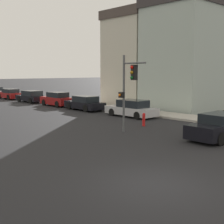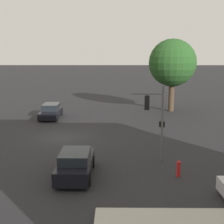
{
  "view_description": "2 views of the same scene",
  "coord_description": "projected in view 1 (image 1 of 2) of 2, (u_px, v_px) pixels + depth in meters",
  "views": [
    {
      "loc": [
        -7.94,
        -6.57,
        3.78
      ],
      "look_at": [
        2.75,
        5.13,
        1.72
      ],
      "focal_mm": 50.0,
      "sensor_mm": 36.0,
      "label": 1
    },
    {
      "loc": [
        24.44,
        4.27,
        6.73
      ],
      "look_at": [
        0.68,
        4.04,
        2.21
      ],
      "focal_mm": 50.0,
      "sensor_mm": 36.0,
      "label": 2
    }
  ],
  "objects": [
    {
      "name": "ground_plane",
      "position": [
        154.0,
        183.0,
        10.6
      ],
      "size": [
        300.0,
        300.0,
        0.0
      ],
      "primitive_type": "plane",
      "color": "black"
    },
    {
      "name": "sidewalk_strip",
      "position": [
        33.0,
        98.0,
        44.04
      ],
      "size": [
        2.71,
        60.0,
        0.17
      ],
      "color": "#ADA89E",
      "rests_on": "ground_plane"
    },
    {
      "name": "rowhouse_backdrop",
      "position": [
        164.0,
        56.0,
        32.94
      ],
      "size": [
        7.61,
        12.33,
        11.12
      ],
      "color": "#ADBCB2",
      "rests_on": "ground_plane"
    },
    {
      "name": "traffic_signal",
      "position": [
        128.0,
        83.0,
        18.83
      ],
      "size": [
        0.48,
        2.12,
        4.78
      ],
      "rotation": [
        0.0,
        0.0,
        3.05
      ],
      "color": "#515456",
      "rests_on": "ground_plane"
    },
    {
      "name": "crossing_car_1",
      "position": [
        219.0,
        127.0,
        17.48
      ],
      "size": [
        4.27,
        1.91,
        1.46
      ],
      "rotation": [
        0.0,
        0.0,
        3.14
      ],
      "color": "black",
      "rests_on": "ground_plane"
    },
    {
      "name": "parked_car_0",
      "position": [
        132.0,
        109.0,
        26.25
      ],
      "size": [
        1.92,
        4.75,
        1.42
      ],
      "rotation": [
        0.0,
        0.0,
        1.58
      ],
      "color": "#B7B7BC",
      "rests_on": "ground_plane"
    },
    {
      "name": "parked_car_1",
      "position": [
        85.0,
        103.0,
        30.67
      ],
      "size": [
        2.03,
        4.66,
        1.41
      ],
      "rotation": [
        0.0,
        0.0,
        1.54
      ],
      "color": "black",
      "rests_on": "ground_plane"
    },
    {
      "name": "parked_car_2",
      "position": [
        57.0,
        99.0,
        34.49
      ],
      "size": [
        1.92,
        4.33,
        1.53
      ],
      "rotation": [
        0.0,
        0.0,
        1.58
      ],
      "color": "maroon",
      "rests_on": "ground_plane"
    },
    {
      "name": "parked_car_3",
      "position": [
        32.0,
        97.0,
        38.61
      ],
      "size": [
        2.19,
        4.56,
        1.44
      ],
      "rotation": [
        0.0,
        0.0,
        1.61
      ],
      "color": "black",
      "rests_on": "ground_plane"
    },
    {
      "name": "parked_car_4",
      "position": [
        10.0,
        94.0,
        43.15
      ],
      "size": [
        1.97,
        4.34,
        1.4
      ],
      "rotation": [
        0.0,
        0.0,
        1.59
      ],
      "color": "maroon",
      "rests_on": "ground_plane"
    },
    {
      "name": "fire_hydrant",
      "position": [
        144.0,
        119.0,
        21.69
      ],
      "size": [
        0.22,
        0.22,
        0.92
      ],
      "color": "red",
      "rests_on": "ground_plane"
    }
  ]
}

